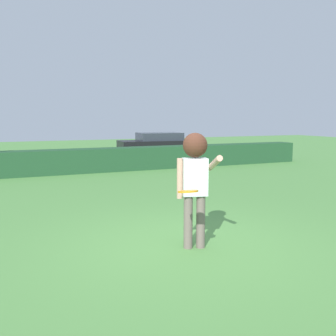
% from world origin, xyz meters
% --- Properties ---
extents(ground_plane, '(60.00, 60.00, 0.00)m').
position_xyz_m(ground_plane, '(0.00, 0.00, 0.00)').
color(ground_plane, '#538D44').
extents(person, '(0.55, 0.83, 1.81)m').
position_xyz_m(person, '(0.06, -0.16, 1.19)').
color(person, '#70615A').
rests_on(person, ground).
extents(frisbee, '(0.28, 0.28, 0.06)m').
position_xyz_m(frisbee, '(-0.41, -0.84, 1.06)').
color(frisbee, orange).
extents(hedge_row, '(19.88, 0.90, 0.88)m').
position_xyz_m(hedge_row, '(0.00, 9.07, 0.44)').
color(hedge_row, '#214A2B').
rests_on(hedge_row, ground).
extents(parked_car_black, '(4.34, 2.12, 1.25)m').
position_xyz_m(parked_car_black, '(5.27, 13.41, 0.69)').
color(parked_car_black, black).
rests_on(parked_car_black, ground).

